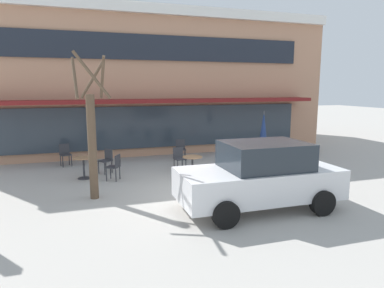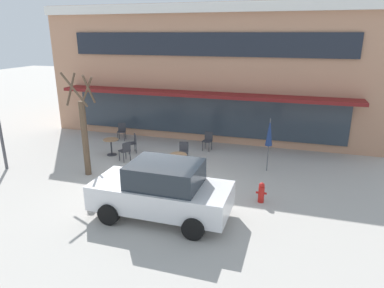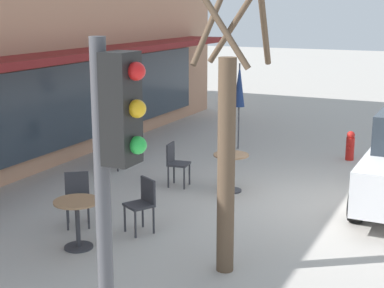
# 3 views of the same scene
# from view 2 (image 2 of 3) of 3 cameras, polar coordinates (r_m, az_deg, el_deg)

# --- Properties ---
(ground_plane) EXTENTS (80.00, 80.00, 0.00)m
(ground_plane) POSITION_cam_2_polar(r_m,az_deg,el_deg) (12.63, -5.41, -7.36)
(ground_plane) COLOR #ADA8A0
(building_facade) EXTENTS (17.41, 9.10, 6.78)m
(building_facade) POSITION_cam_2_polar(r_m,az_deg,el_deg) (21.06, 4.77, 12.47)
(building_facade) COLOR tan
(building_facade) RESTS_ON ground
(cafe_table_near_wall) EXTENTS (0.70, 0.70, 0.76)m
(cafe_table_near_wall) POSITION_cam_2_polar(r_m,az_deg,el_deg) (16.17, -13.33, -0.05)
(cafe_table_near_wall) COLOR #333338
(cafe_table_near_wall) RESTS_ON ground
(cafe_table_streetside) EXTENTS (0.70, 0.70, 0.76)m
(cafe_table_streetside) POSITION_cam_2_polar(r_m,az_deg,el_deg) (13.81, -2.32, -2.69)
(cafe_table_streetside) COLOR #333338
(cafe_table_streetside) RESTS_ON ground
(patio_umbrella_green_folded) EXTENTS (0.28, 0.28, 2.20)m
(patio_umbrella_green_folded) POSITION_cam_2_polar(r_m,az_deg,el_deg) (13.91, 12.78, 1.84)
(patio_umbrella_green_folded) COLOR #4C4C51
(patio_umbrella_green_folded) RESTS_ON ground
(cafe_chair_0) EXTENTS (0.54, 0.54, 0.89)m
(cafe_chair_0) POSITION_cam_2_polar(r_m,az_deg,el_deg) (15.24, -11.05, -0.98)
(cafe_chair_0) COLOR #333338
(cafe_chair_0) RESTS_ON ground
(cafe_chair_1) EXTENTS (0.46, 0.46, 0.89)m
(cafe_chair_1) POSITION_cam_2_polar(r_m,az_deg,el_deg) (16.43, 2.65, 0.75)
(cafe_chair_1) COLOR #333338
(cafe_chair_1) RESTS_ON ground
(cafe_chair_2) EXTENTS (0.50, 0.50, 0.89)m
(cafe_chair_2) POSITION_cam_2_polar(r_m,az_deg,el_deg) (18.40, -11.65, 2.28)
(cafe_chair_2) COLOR #333338
(cafe_chair_2) RESTS_ON ground
(cafe_chair_3) EXTENTS (0.45, 0.45, 0.89)m
(cafe_chair_3) POSITION_cam_2_polar(r_m,az_deg,el_deg) (14.89, -1.42, -1.09)
(cafe_chair_3) COLOR #333338
(cafe_chair_3) RESTS_ON ground
(cafe_chair_4) EXTENTS (0.56, 0.56, 0.89)m
(cafe_chair_4) POSITION_cam_2_polar(r_m,az_deg,el_deg) (16.29, -9.78, 0.35)
(cafe_chair_4) COLOR #333338
(cafe_chair_4) RESTS_ON ground
(parked_sedan) EXTENTS (4.22, 2.05, 1.76)m
(parked_sedan) POSITION_cam_2_polar(r_m,az_deg,el_deg) (10.44, -4.99, -7.66)
(parked_sedan) COLOR silver
(parked_sedan) RESTS_ON ground
(street_tree) EXTENTS (0.99, 1.00, 4.08)m
(street_tree) POSITION_cam_2_polar(r_m,az_deg,el_deg) (13.81, -17.52, 2.07)
(street_tree) COLOR brown
(street_tree) RESTS_ON ground
(fire_hydrant) EXTENTS (0.36, 0.20, 0.71)m
(fire_hydrant) POSITION_cam_2_polar(r_m,az_deg,el_deg) (11.69, 11.48, -7.91)
(fire_hydrant) COLOR red
(fire_hydrant) RESTS_ON ground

